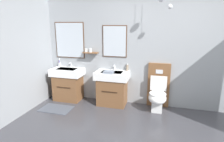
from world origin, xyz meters
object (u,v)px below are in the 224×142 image
Objects in this scene: vanity_sink_left at (68,83)px; toothbrush_cup at (60,64)px; vanity_sink_right at (112,87)px; toilet at (158,93)px; folded_hand_towel at (109,72)px; soap_dispenser at (127,68)px.

toothbrush_cup is (-0.30, 0.17, 0.43)m from vanity_sink_left.
toilet reaches higher than vanity_sink_right.
vanity_sink_right is 1.03m from toilet.
vanity_sink_right is 1.49m from toothbrush_cup.
vanity_sink_left is 1.00× the size of vanity_sink_right.
folded_hand_towel is (-0.04, -0.15, 0.39)m from vanity_sink_right.
vanity_sink_left is 2.15m from toilet.
vanity_sink_left is 0.79× the size of toilet.
soap_dispenser is (1.43, 0.18, 0.44)m from vanity_sink_left.
toothbrush_cup reaches higher than vanity_sink_left.
soap_dispenser is (1.73, 0.01, 0.02)m from toothbrush_cup.
vanity_sink_left is at bearing -179.83° from toilet.
folded_hand_towel is at bearing -12.78° from toothbrush_cup.
toothbrush_cup is at bearing 173.29° from vanity_sink_right.
vanity_sink_left is at bearing 180.00° from vanity_sink_right.
vanity_sink_right is at bearing 0.00° from vanity_sink_left.
toilet is 0.88m from soap_dispenser.
soap_dispenser is at bearing 0.33° from toothbrush_cup.
vanity_sink_right is (1.12, 0.00, 0.00)m from vanity_sink_left.
toilet reaches higher than toothbrush_cup.
folded_hand_towel is (-0.35, -0.32, -0.05)m from soap_dispenser.
toothbrush_cup is at bearing 167.22° from folded_hand_towel.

